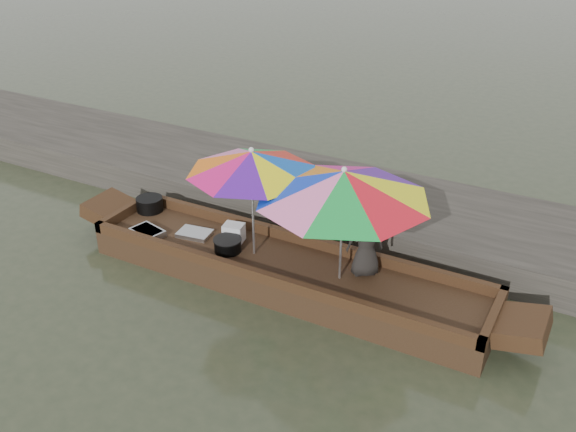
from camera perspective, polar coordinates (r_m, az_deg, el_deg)
The scene contains 11 objects.
water at distance 8.80m, azimuth -0.31°, elevation -6.04°, with size 80.00×80.00×0.00m, color #303825.
dock at distance 10.39m, azimuth 5.56°, elevation 1.08°, with size 22.00×2.20×0.50m, color #2D2B26.
boat_hull at distance 8.70m, azimuth -0.32°, elevation -5.08°, with size 5.61×1.20×0.35m, color black.
cooking_pot at distance 10.10m, azimuth -12.19°, elevation 1.04°, with size 0.41×0.41×0.21m, color black.
tray_crayfish at distance 9.43m, azimuth -12.39°, elevation -1.43°, with size 0.47×0.32×0.09m, color silver.
tray_scallop at distance 9.32m, azimuth -8.30°, elevation -1.54°, with size 0.47×0.32×0.06m, color silver.
charcoal_grill at distance 8.85m, azimuth -5.39°, elevation -2.62°, with size 0.37×0.37×0.17m, color black.
supply_bag at distance 9.06m, azimuth -4.84°, elevation -1.49°, with size 0.28×0.22×0.26m, color silver.
vendor at distance 8.17m, azimuth 6.95°, elevation -2.15°, with size 0.49×0.32×1.00m, color black.
umbrella_bow at distance 8.44m, azimuth -3.15°, elevation 1.19°, with size 1.70×1.70×1.55m, color blue, non-canonical shape.
umbrella_stern at distance 7.91m, azimuth 4.80°, elevation -0.81°, with size 2.17×2.17×1.55m, color #FFFA14, non-canonical shape.
Camera 1 is at (3.54, -6.39, 4.90)m, focal length 40.00 mm.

